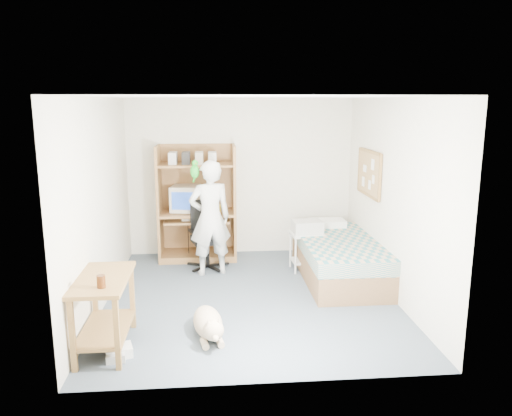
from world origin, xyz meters
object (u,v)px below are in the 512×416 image
Objects in this scene: computer_hutch at (197,207)px; dog at (209,323)px; printer_cart at (307,245)px; office_chair at (206,244)px; person at (210,218)px; bed at (339,258)px; side_desk at (104,302)px.

computer_hutch reaches higher than dog.
dog is at bearing -129.46° from printer_cart.
office_chair reaches higher than dog.
dog is at bearing -86.29° from computer_hutch.
dog is at bearing 75.01° from person.
person is 2.91× the size of printer_cart.
person is at bearing -75.44° from computer_hutch.
bed is 3.39m from side_desk.
office_chair is at bearing 165.48° from printer_cart.
bed is at bearing -33.49° from office_chair.
office_chair is 0.60× the size of person.
side_desk is at bearing 49.63° from person.
person is (0.06, -0.30, 0.47)m from office_chair.
office_chair is (0.14, -0.48, -0.47)m from computer_hutch.
printer_cart is (2.47, 2.20, -0.12)m from side_desk.
office_chair is at bearing 68.11° from side_desk.
dog is at bearing 7.98° from side_desk.
side_desk is at bearing -142.80° from printer_cart.
computer_hutch reaches higher than side_desk.
office_chair is at bearing 81.05° from dog.
side_desk is at bearing -126.27° from office_chair.
side_desk reaches higher than bed.
side_desk is (-0.85, -2.94, -0.33)m from computer_hutch.
computer_hutch is 0.81m from person.
office_chair is at bearing -73.76° from computer_hutch.
dog is 2.52m from printer_cart.
bed is at bearing 154.85° from person.
computer_hutch is at bearing 83.71° from dog.
person is (0.20, -0.78, 0.01)m from computer_hutch.
computer_hutch is 3.17× the size of printer_cart.
side_desk reaches higher than printer_cart.
side_desk is (-2.85, -1.82, 0.21)m from bed.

